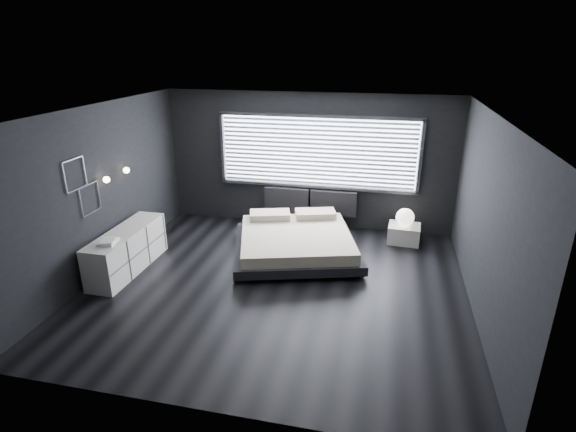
# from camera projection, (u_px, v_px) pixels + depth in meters

# --- Properties ---
(room) EXTENTS (6.04, 6.00, 2.80)m
(room) POSITION_uv_depth(u_px,v_px,m) (276.00, 205.00, 6.81)
(room) COLOR black
(room) RESTS_ON ground
(window) EXTENTS (4.14, 0.09, 1.52)m
(window) POSITION_uv_depth(u_px,v_px,m) (317.00, 152.00, 9.14)
(window) COLOR white
(window) RESTS_ON ground
(headboard) EXTENTS (1.96, 0.16, 0.52)m
(headboard) POSITION_uv_depth(u_px,v_px,m) (310.00, 201.00, 9.49)
(headboard) COLOR black
(headboard) RESTS_ON ground
(sconce_near) EXTENTS (0.18, 0.11, 0.11)m
(sconce_near) POSITION_uv_depth(u_px,v_px,m) (106.00, 180.00, 7.37)
(sconce_near) COLOR silver
(sconce_near) RESTS_ON ground
(sconce_far) EXTENTS (0.18, 0.11, 0.11)m
(sconce_far) POSITION_uv_depth(u_px,v_px,m) (126.00, 170.00, 7.91)
(sconce_far) COLOR silver
(sconce_far) RESTS_ON ground
(wall_art_upper) EXTENTS (0.01, 0.48, 0.48)m
(wall_art_upper) POSITION_uv_depth(u_px,v_px,m) (75.00, 174.00, 6.75)
(wall_art_upper) COLOR #47474C
(wall_art_upper) RESTS_ON ground
(wall_art_lower) EXTENTS (0.01, 0.48, 0.48)m
(wall_art_lower) POSITION_uv_depth(u_px,v_px,m) (90.00, 199.00, 7.15)
(wall_art_lower) COLOR #47474C
(wall_art_lower) RESTS_ON ground
(bed) EXTENTS (2.73, 2.66, 0.57)m
(bed) POSITION_uv_depth(u_px,v_px,m) (296.00, 241.00, 8.32)
(bed) COLOR black
(bed) RESTS_ON ground
(nightstand) EXTENTS (0.64, 0.54, 0.35)m
(nightstand) POSITION_uv_depth(u_px,v_px,m) (404.00, 234.00, 8.86)
(nightstand) COLOR white
(nightstand) RESTS_ON ground
(orb_lamp) EXTENTS (0.35, 0.35, 0.35)m
(orb_lamp) POSITION_uv_depth(u_px,v_px,m) (405.00, 217.00, 8.72)
(orb_lamp) COLOR white
(orb_lamp) RESTS_ON nightstand
(dresser) EXTENTS (0.53, 1.83, 0.73)m
(dresser) POSITION_uv_depth(u_px,v_px,m) (127.00, 250.00, 7.72)
(dresser) COLOR white
(dresser) RESTS_ON ground
(book_stack) EXTENTS (0.30, 0.37, 0.07)m
(book_stack) POSITION_uv_depth(u_px,v_px,m) (108.00, 242.00, 7.11)
(book_stack) COLOR white
(book_stack) RESTS_ON dresser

